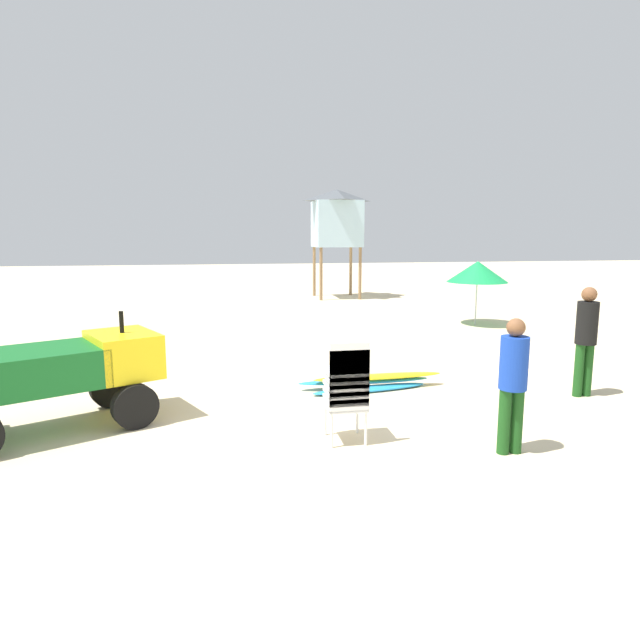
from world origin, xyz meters
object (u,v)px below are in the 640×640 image
lifeguard_near_right (513,377)px  beach_umbrella_left (477,272)px  surfboard_pile (371,382)px  utility_cart (61,371)px  lifeguard_near_center (586,334)px  stacked_plastic_chairs (347,385)px  lifeguard_tower (337,218)px

lifeguard_near_right → beach_umbrella_left: bearing=66.0°
surfboard_pile → beach_umbrella_left: (4.67, 5.66, 1.39)m
utility_cart → surfboard_pile: 4.64m
surfboard_pile → lifeguard_near_center: size_ratio=1.41×
stacked_plastic_chairs → beach_umbrella_left: bearing=54.6°
utility_cart → lifeguard_near_right: bearing=-18.5°
stacked_plastic_chairs → surfboard_pile: stacked_plastic_chairs is taller
utility_cart → lifeguard_near_center: 7.68m
stacked_plastic_chairs → lifeguard_near_center: 4.31m
utility_cart → lifeguard_near_right: lifeguard_near_right is taller
utility_cart → stacked_plastic_chairs: utility_cart is taller
lifeguard_near_center → lifeguard_tower: bearing=94.3°
utility_cart → lifeguard_near_center: lifeguard_near_center is taller
surfboard_pile → lifeguard_near_right: size_ratio=1.53×
utility_cart → lifeguard_tower: bearing=64.4°
lifeguard_near_center → stacked_plastic_chairs: bearing=-163.4°
utility_cart → beach_umbrella_left: 11.36m
stacked_plastic_chairs → surfboard_pile: 2.46m
lifeguard_near_right → lifeguard_tower: 15.88m
stacked_plastic_chairs → lifeguard_near_center: size_ratio=0.74×
lifeguard_tower → utility_cart: bearing=-115.6°
surfboard_pile → lifeguard_near_center: lifeguard_near_center is taller
lifeguard_near_center → lifeguard_near_right: size_ratio=1.08×
surfboard_pile → lifeguard_tower: 13.38m
stacked_plastic_chairs → lifeguard_near_right: 1.92m
lifeguard_near_right → surfboard_pile: bearing=107.5°
lifeguard_near_center → lifeguard_near_right: bearing=-141.2°
stacked_plastic_chairs → lifeguard_tower: bearing=78.4°
lifeguard_near_right → utility_cart: bearing=161.5°
utility_cart → surfboard_pile: bearing=13.0°
surfboard_pile → lifeguard_near_right: 3.07m
utility_cart → beach_umbrella_left: beach_umbrella_left is taller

